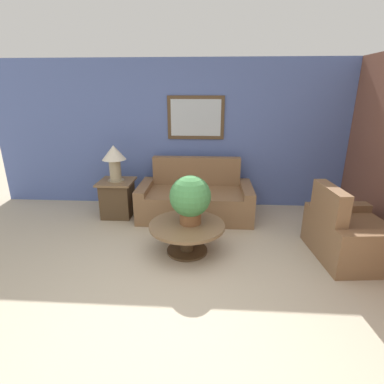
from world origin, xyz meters
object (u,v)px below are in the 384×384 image
(armchair, at_px, (349,236))
(potted_plant_on_table, at_px, (190,198))
(side_table, at_px, (118,198))
(coffee_table, at_px, (187,232))
(table_lamp, at_px, (114,158))
(couch_main, at_px, (195,199))

(armchair, relative_size, potted_plant_on_table, 1.77)
(armchair, relative_size, side_table, 1.82)
(coffee_table, xyz_separation_m, side_table, (-1.29, 1.16, 0.02))
(side_table, height_order, table_lamp, table_lamp)
(armchair, xyz_separation_m, side_table, (-3.39, 1.15, 0.02))
(coffee_table, bearing_deg, potted_plant_on_table, 47.53)
(couch_main, xyz_separation_m, side_table, (-1.34, -0.07, 0.02))
(coffee_table, distance_m, table_lamp, 1.88)
(potted_plant_on_table, bearing_deg, armchair, -1.05)
(coffee_table, relative_size, table_lamp, 1.67)
(couch_main, bearing_deg, table_lamp, -177.07)
(table_lamp, relative_size, potted_plant_on_table, 0.93)
(coffee_table, xyz_separation_m, potted_plant_on_table, (0.04, 0.05, 0.46))
(couch_main, xyz_separation_m, armchair, (2.06, -1.22, -0.00))
(side_table, bearing_deg, armchair, -18.79)
(side_table, bearing_deg, potted_plant_on_table, -40.01)
(couch_main, height_order, coffee_table, couch_main)
(armchair, relative_size, coffee_table, 1.14)
(couch_main, relative_size, armchair, 1.66)
(coffee_table, bearing_deg, couch_main, 87.76)
(armchair, xyz_separation_m, potted_plant_on_table, (-2.06, 0.04, 0.46))
(couch_main, relative_size, side_table, 3.03)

